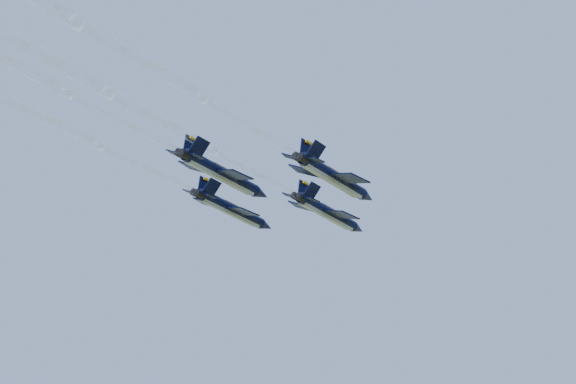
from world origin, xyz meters
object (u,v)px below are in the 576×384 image
at_px(jet_right, 335,178).
at_px(jet_slot, 223,174).
at_px(jet_left, 233,210).
at_px(jet_lead, 329,213).

relative_size(jet_right, jet_slot, 1.00).
height_order(jet_left, jet_slot, same).
xyz_separation_m(jet_lead, jet_left, (-11.15, -6.78, 0.00)).
distance_m(jet_lead, jet_right, 13.61).
xyz_separation_m(jet_left, jet_slot, (5.48, -12.18, 0.00)).
bearing_deg(jet_right, jet_lead, 131.27).
xyz_separation_m(jet_left, jet_right, (17.01, -5.51, 0.00)).
relative_size(jet_left, jet_right, 1.00).
relative_size(jet_lead, jet_right, 1.00).
bearing_deg(jet_lead, jet_slot, -90.88).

